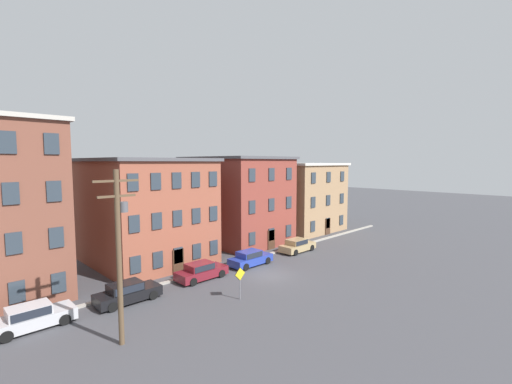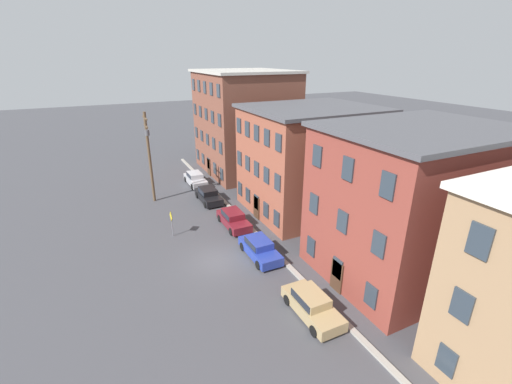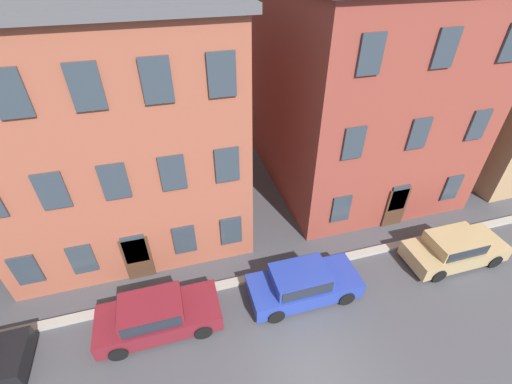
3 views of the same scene
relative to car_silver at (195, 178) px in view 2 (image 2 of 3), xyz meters
name	(u,v)px [view 2 (image 2 of 3)]	position (x,y,z in m)	size (l,w,h in m)	color
ground_plane	(217,261)	(16.98, -3.34, -0.75)	(200.00, 200.00, 0.00)	#424247
kerb_strip	(269,247)	(16.98, 1.16, -0.67)	(56.00, 0.36, 0.16)	#9E998E
apartment_corner	(245,122)	(-2.62, 7.82, 5.73)	(12.46, 10.83, 12.93)	brown
apartment_midblock	(309,160)	(11.61, 8.32, 4.37)	(10.34, 11.84, 10.21)	brown
apartment_far	(411,203)	(23.73, 8.46, 4.51)	(9.58, 12.12, 10.49)	brown
car_silver	(195,178)	(0.00, 0.00, 0.00)	(4.40, 1.92, 1.43)	#B7B7BC
car_black	(208,195)	(5.69, -0.24, 0.00)	(4.40, 1.92, 1.43)	black
car_maroon	(233,218)	(12.17, 0.00, 0.00)	(4.40, 1.92, 1.43)	maroon
car_blue	(260,248)	(17.79, -0.11, 0.00)	(4.40, 1.92, 1.43)	#233899
car_tan	(312,304)	(24.93, -0.16, 0.00)	(4.40, 1.92, 1.43)	tan
caution_sign	(171,220)	(11.65, -5.47, 0.83)	(0.99, 0.08, 2.37)	slate
utility_pole	(149,153)	(3.07, -5.46, 4.56)	(2.40, 0.44, 9.46)	brown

